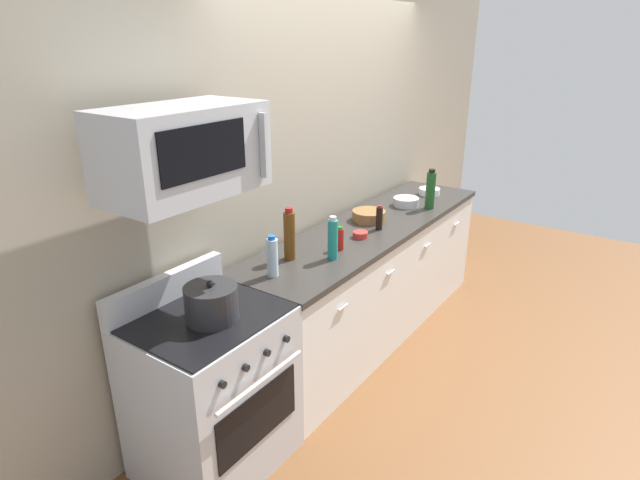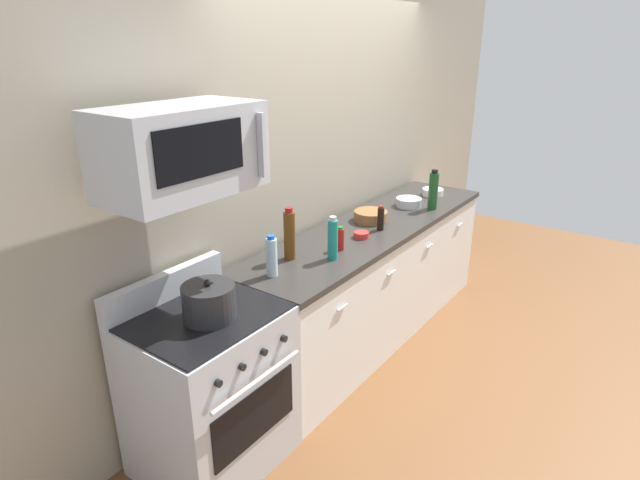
{
  "view_description": "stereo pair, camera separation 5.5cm",
  "coord_description": "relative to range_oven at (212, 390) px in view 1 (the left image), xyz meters",
  "views": [
    {
      "loc": [
        -3.25,
        -1.79,
        2.23
      ],
      "look_at": [
        -0.76,
        -0.05,
        1.04
      ],
      "focal_mm": 29.34,
      "sensor_mm": 36.0,
      "label": 1
    },
    {
      "loc": [
        -3.21,
        -1.83,
        2.23
      ],
      "look_at": [
        -0.76,
        -0.05,
        1.04
      ],
      "focal_mm": 29.34,
      "sensor_mm": 36.0,
      "label": 2
    }
  ],
  "objects": [
    {
      "name": "bowl_white_ceramic",
      "position": [
        2.66,
        -0.03,
        0.48
      ],
      "size": [
        0.18,
        0.18,
        0.06
      ],
      "color": "white",
      "rests_on": "countertop_slab"
    },
    {
      "name": "bowl_red_small",
      "position": [
        1.4,
        -0.07,
        0.47
      ],
      "size": [
        0.11,
        0.11,
        0.04
      ],
      "color": "#B72D28",
      "rests_on": "countertop_slab"
    },
    {
      "name": "bottle_soy_sauce_dark",
      "position": [
        1.61,
        -0.1,
        0.54
      ],
      "size": [
        0.05,
        0.05,
        0.18
      ],
      "color": "black",
      "rests_on": "countertop_slab"
    },
    {
      "name": "bottle_water_clear",
      "position": [
        0.56,
        0.03,
        0.57
      ],
      "size": [
        0.07,
        0.07,
        0.25
      ],
      "color": "silver",
      "rests_on": "countertop_slab"
    },
    {
      "name": "range_oven",
      "position": [
        0.0,
        0.0,
        0.0
      ],
      "size": [
        0.76,
        0.69,
        1.07
      ],
      "color": "#B7BABF",
      "rests_on": "ground_plane"
    },
    {
      "name": "bottle_wine_green",
      "position": [
        2.29,
        -0.19,
        0.61
      ],
      "size": [
        0.08,
        0.08,
        0.33
      ],
      "color": "#19471E",
      "rests_on": "countertop_slab"
    },
    {
      "name": "counter_unit",
      "position": [
        1.69,
        -0.0,
        -0.01
      ],
      "size": [
        2.63,
        0.66,
        0.92
      ],
      "color": "silver",
      "rests_on": "ground_plane"
    },
    {
      "name": "bottle_hot_sauce_red",
      "position": [
        1.13,
        -0.07,
        0.53
      ],
      "size": [
        0.05,
        0.05,
        0.16
      ],
      "color": "#B21914",
      "rests_on": "countertop_slab"
    },
    {
      "name": "bottle_wine_amber",
      "position": [
        0.82,
        0.1,
        0.61
      ],
      "size": [
        0.07,
        0.07,
        0.34
      ],
      "color": "#59330F",
      "rests_on": "countertop_slab"
    },
    {
      "name": "back_wall",
      "position": [
        1.69,
        0.41,
        0.88
      ],
      "size": [
        5.72,
        0.1,
        2.7
      ],
      "primitive_type": "cube",
      "color": "#9E937F",
      "rests_on": "ground_plane"
    },
    {
      "name": "bowl_wooden_salad",
      "position": [
        1.74,
        0.06,
        0.49
      ],
      "size": [
        0.25,
        0.25,
        0.08
      ],
      "color": "brown",
      "rests_on": "countertop_slab"
    },
    {
      "name": "microwave",
      "position": [
        0.0,
        0.04,
        1.28
      ],
      "size": [
        0.74,
        0.44,
        0.4
      ],
      "color": "#B7BABF"
    },
    {
      "name": "stockpot",
      "position": [
        -0.0,
        -0.05,
        0.54
      ],
      "size": [
        0.26,
        0.26,
        0.21
      ],
      "color": "#262628",
      "rests_on": "range_oven"
    },
    {
      "name": "bottle_sparkling_teal",
      "position": [
        0.97,
        -0.12,
        0.58
      ],
      "size": [
        0.07,
        0.07,
        0.28
      ],
      "color": "#197F7A",
      "rests_on": "countertop_slab"
    },
    {
      "name": "ground_plane",
      "position": [
        1.69,
        -0.0,
        -0.47
      ],
      "size": [
        6.86,
        6.86,
        0.0
      ],
      "primitive_type": "plane",
      "color": "brown"
    },
    {
      "name": "bowl_steel_prep",
      "position": [
        2.24,
        -0.0,
        0.49
      ],
      "size": [
        0.21,
        0.21,
        0.07
      ],
      "color": "#B2B5BA",
      "rests_on": "countertop_slab"
    }
  ]
}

